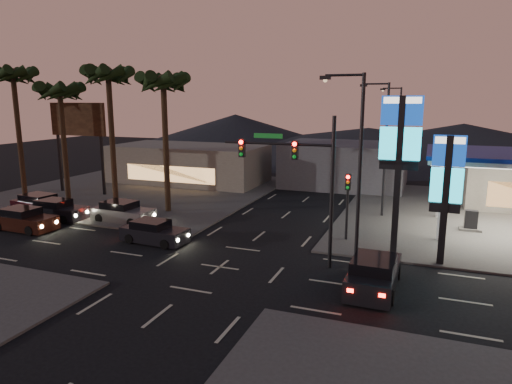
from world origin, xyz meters
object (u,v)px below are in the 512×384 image
at_px(traffic_signal_mast, 300,169).
at_px(car_lane_a_mid, 24,220).
at_px(car_lane_a_front, 154,232).
at_px(pylon_sign_short, 447,180).
at_px(car_lane_b_mid, 56,210).
at_px(car_lane_b_rear, 41,205).
at_px(pylon_sign_tall, 400,144).
at_px(suv_station, 374,274).
at_px(car_lane_b_front, 122,212).

distance_m(traffic_signal_mast, car_lane_a_mid, 19.90).
bearing_deg(car_lane_a_mid, car_lane_a_front, 4.35).
bearing_deg(pylon_sign_short, car_lane_b_mid, 179.67).
xyz_separation_m(traffic_signal_mast, car_lane_a_mid, (-19.38, -0.30, -4.52)).
relative_size(car_lane_b_mid, car_lane_b_rear, 0.94).
bearing_deg(car_lane_b_mid, pylon_sign_tall, 2.01).
relative_size(traffic_signal_mast, car_lane_a_front, 1.82).
xyz_separation_m(car_lane_b_rear, suv_station, (25.99, -5.51, 0.03)).
height_order(pylon_sign_tall, car_lane_a_front, pylon_sign_tall).
xyz_separation_m(traffic_signal_mast, suv_station, (4.26, -2.02, -4.47)).
distance_m(car_lane_a_front, car_lane_b_front, 5.90).
bearing_deg(car_lane_a_front, suv_station, -10.25).
distance_m(traffic_signal_mast, car_lane_b_rear, 22.47).
relative_size(traffic_signal_mast, car_lane_b_front, 1.67).
height_order(car_lane_a_front, car_lane_b_rear, car_lane_b_rear).
bearing_deg(car_lane_a_front, car_lane_a_mid, -175.65).
distance_m(traffic_signal_mast, car_lane_a_front, 10.50).
bearing_deg(car_lane_b_mid, suv_station, -11.22).
bearing_deg(pylon_sign_tall, suv_station, -94.98).
xyz_separation_m(pylon_sign_tall, car_lane_b_mid, (-24.13, -0.84, -5.70)).
xyz_separation_m(car_lane_a_mid, car_lane_b_mid, (-0.01, 2.97, -0.01)).
xyz_separation_m(car_lane_b_mid, car_lane_b_rear, (-2.35, 0.82, 0.03)).
distance_m(car_lane_b_front, car_lane_b_rear, 7.43).
bearing_deg(car_lane_b_rear, car_lane_b_front, 2.41).
bearing_deg(car_lane_a_front, car_lane_b_mid, 167.46).
height_order(pylon_sign_short, car_lane_a_mid, pylon_sign_short).
xyz_separation_m(pylon_sign_short, car_lane_b_front, (-21.55, 1.28, -3.95)).
relative_size(pylon_sign_short, car_lane_b_front, 1.46).
xyz_separation_m(pylon_sign_tall, car_lane_a_mid, (-24.12, -3.81, -5.69)).
height_order(car_lane_b_rear, suv_station, suv_station).
height_order(car_lane_b_front, suv_station, suv_station).
relative_size(car_lane_b_front, suv_station, 0.97).
relative_size(car_lane_b_front, car_lane_b_rear, 0.97).
xyz_separation_m(car_lane_b_front, suv_station, (18.57, -5.82, 0.05)).
distance_m(pylon_sign_tall, car_lane_b_rear, 27.08).
xyz_separation_m(pylon_sign_short, traffic_signal_mast, (-7.24, -2.51, 0.57)).
relative_size(car_lane_a_mid, car_lane_b_mid, 1.02).
bearing_deg(pylon_sign_tall, car_lane_b_rear, -179.94).
bearing_deg(car_lane_b_front, car_lane_b_mid, -167.48).
height_order(car_lane_b_mid, car_lane_b_rear, car_lane_b_rear).
relative_size(car_lane_b_mid, suv_station, 0.94).
bearing_deg(car_lane_a_mid, pylon_sign_short, 6.03).
distance_m(car_lane_a_mid, car_lane_b_mid, 2.97).
height_order(car_lane_a_front, suv_station, suv_station).
distance_m(car_lane_b_mid, car_lane_b_rear, 2.48).
distance_m(traffic_signal_mast, car_lane_b_mid, 20.09).
height_order(car_lane_a_front, car_lane_b_mid, car_lane_b_mid).
height_order(car_lane_a_mid, suv_station, suv_station).
distance_m(pylon_sign_tall, car_lane_a_front, 15.61).
height_order(pylon_sign_tall, car_lane_b_rear, pylon_sign_tall).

